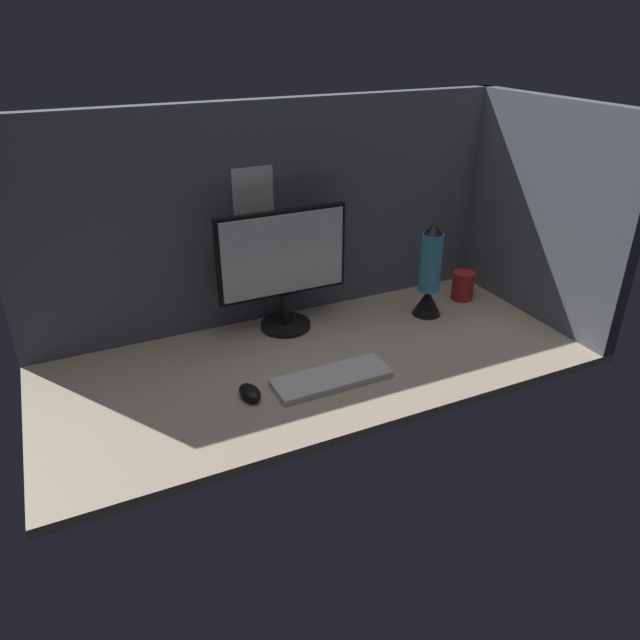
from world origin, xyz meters
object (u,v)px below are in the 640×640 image
Objects in this scene: keyboard at (332,378)px; lava_lamp at (429,277)px; mouse at (250,392)px; monitor at (283,264)px; mug_red_plastic at (463,286)px.

keyboard is 60.82cm from lava_lamp.
keyboard is 25.93cm from mouse.
mouse is at bearing -125.17° from monitor.
keyboard is 80.23cm from mug_red_plastic.
monitor is 1.31× the size of lava_lamp.
keyboard is (-0.52, -39.77, -23.35)cm from monitor.
mug_red_plastic is at bearing 10.44° from mouse.
keyboard is at bearing -153.38° from lava_lamp.
monitor is 75.70cm from mug_red_plastic.
mug_red_plastic is at bearing 22.87° from keyboard.
monitor reaches higher than mug_red_plastic.
lava_lamp is (-20.53, -5.41, 9.33)cm from mug_red_plastic.
monitor is at bearing 88.61° from keyboard.
keyboard is at bearing -90.75° from monitor.
monitor is at bearing 173.87° from mug_red_plastic.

